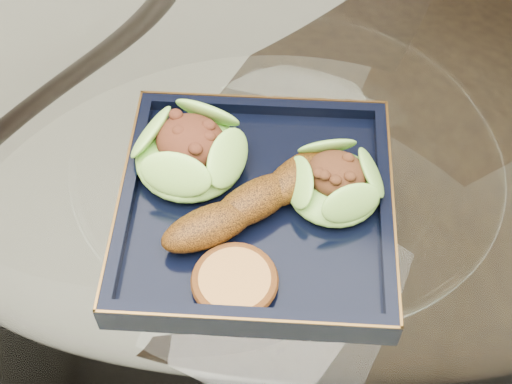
% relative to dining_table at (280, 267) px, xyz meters
% --- Properties ---
extents(dining_table, '(1.13, 1.13, 0.77)m').
position_rel_dining_table_xyz_m(dining_table, '(0.00, 0.00, 0.00)').
color(dining_table, white).
rests_on(dining_table, ground).
extents(dining_chair, '(0.52, 0.52, 0.95)m').
position_rel_dining_table_xyz_m(dining_chair, '(0.13, 0.41, -0.07)').
color(dining_chair, '#311F10').
rests_on(dining_chair, ground).
extents(navy_plate, '(0.35, 0.35, 0.02)m').
position_rel_dining_table_xyz_m(navy_plate, '(-0.01, -0.05, 0.17)').
color(navy_plate, black).
rests_on(navy_plate, dining_table).
extents(lettuce_wrap_left, '(0.14, 0.14, 0.04)m').
position_rel_dining_table_xyz_m(lettuce_wrap_left, '(-0.09, -0.03, 0.20)').
color(lettuce_wrap_left, '#63A530').
rests_on(lettuce_wrap_left, navy_plate).
extents(lettuce_wrap_right, '(0.12, 0.12, 0.03)m').
position_rel_dining_table_xyz_m(lettuce_wrap_right, '(0.05, -0.00, 0.20)').
color(lettuce_wrap_right, '#57942B').
rests_on(lettuce_wrap_right, navy_plate).
extents(roasted_plantain, '(0.13, 0.19, 0.04)m').
position_rel_dining_table_xyz_m(roasted_plantain, '(-0.01, -0.06, 0.20)').
color(roasted_plantain, '#5E3209').
rests_on(roasted_plantain, navy_plate).
extents(crumb_patty, '(0.07, 0.07, 0.01)m').
position_rel_dining_table_xyz_m(crumb_patty, '(0.01, -0.14, 0.19)').
color(crumb_patty, '#A87138').
rests_on(crumb_patty, navy_plate).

